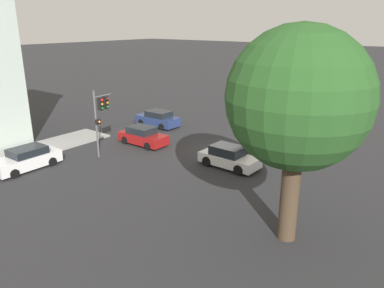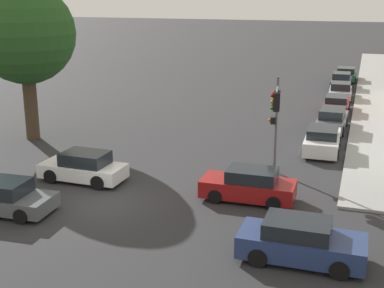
% 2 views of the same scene
% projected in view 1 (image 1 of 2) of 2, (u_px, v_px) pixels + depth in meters
% --- Properties ---
extents(ground_plane, '(300.00, 300.00, 0.00)m').
position_uv_depth(ground_plane, '(222.00, 151.00, 28.78)').
color(ground_plane, '#28282B').
extents(street_tree, '(6.04, 6.04, 9.53)m').
position_uv_depth(street_tree, '(298.00, 100.00, 15.29)').
color(street_tree, '#423323').
rests_on(street_tree, ground_plane).
extents(traffic_signal, '(0.72, 1.82, 4.93)m').
position_uv_depth(traffic_signal, '(101.00, 110.00, 26.96)').
color(traffic_signal, '#515456').
rests_on(traffic_signal, ground_plane).
extents(crossing_car_0, '(4.04, 2.13, 1.38)m').
position_uv_depth(crossing_car_0, '(274.00, 145.00, 28.14)').
color(crossing_car_0, '#4C5156').
rests_on(crossing_car_0, ground_plane).
extents(crossing_car_1, '(4.30, 2.00, 1.50)m').
position_uv_depth(crossing_car_1, '(158.00, 119.00, 35.60)').
color(crossing_car_1, navy).
rests_on(crossing_car_1, ground_plane).
extents(crossing_car_2, '(4.14, 1.87, 1.47)m').
position_uv_depth(crossing_car_2, '(143.00, 136.00, 30.27)').
color(crossing_car_2, maroon).
rests_on(crossing_car_2, ground_plane).
extents(crossing_car_3, '(4.20, 1.99, 1.48)m').
position_uv_depth(crossing_car_3, '(229.00, 157.00, 25.55)').
color(crossing_car_3, silver).
rests_on(crossing_car_3, ground_plane).
extents(parked_car_0, '(2.03, 4.42, 1.46)m').
position_uv_depth(parked_car_0, '(26.00, 159.00, 25.22)').
color(parked_car_0, silver).
rests_on(parked_car_0, ground_plane).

